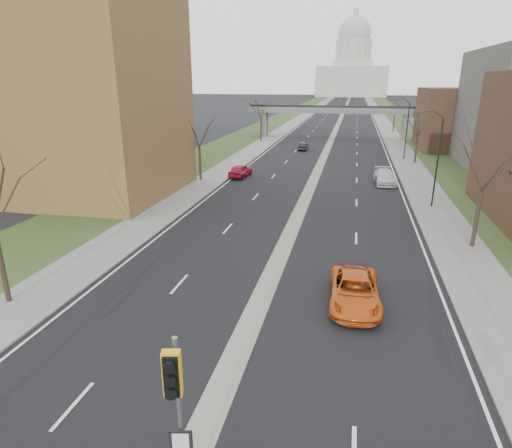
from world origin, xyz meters
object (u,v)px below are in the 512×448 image
(car_right_near, at_px, (355,291))
(car_right_mid, at_px, (385,177))
(car_left_near, at_px, (240,170))
(car_left_far, at_px, (303,147))
(signal_pole_median, at_px, (176,402))

(car_right_near, height_order, car_right_mid, car_right_mid)
(car_left_near, bearing_deg, car_left_far, -97.67)
(signal_pole_median, xyz_separation_m, car_left_near, (-9.38, 41.81, -2.98))
(car_right_near, relative_size, car_right_mid, 1.02)
(car_right_near, distance_m, car_right_mid, 29.19)
(car_left_near, bearing_deg, signal_pole_median, 107.48)
(signal_pole_median, bearing_deg, car_right_mid, 66.71)
(signal_pole_median, height_order, car_right_mid, signal_pole_median)
(car_left_far, distance_m, car_right_mid, 25.51)
(signal_pole_median, relative_size, car_right_mid, 0.99)
(signal_pole_median, relative_size, car_right_near, 0.97)
(signal_pole_median, height_order, car_left_far, signal_pole_median)
(signal_pole_median, distance_m, car_left_far, 64.63)
(car_right_mid, bearing_deg, signal_pole_median, -104.42)
(signal_pole_median, height_order, car_left_near, signal_pole_median)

